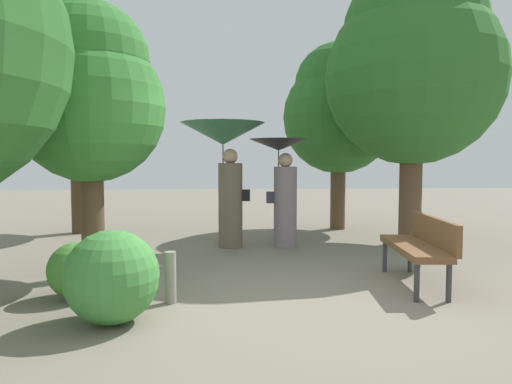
{
  "coord_description": "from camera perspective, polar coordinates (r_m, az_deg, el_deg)",
  "views": [
    {
      "loc": [
        -0.54,
        -4.76,
        1.51
      ],
      "look_at": [
        0.0,
        3.79,
        0.93
      ],
      "focal_mm": 32.49,
      "sensor_mm": 36.0,
      "label": 1
    }
  ],
  "objects": [
    {
      "name": "person_right",
      "position": [
        8.06,
        3.24,
        1.87
      ],
      "size": [
        1.02,
        1.02,
        1.88
      ],
      "rotation": [
        0.0,
        0.0,
        1.5
      ],
      "color": "gray",
      "rests_on": "ground"
    },
    {
      "name": "tree_near_left",
      "position": [
        10.41,
        -21.1,
        11.87
      ],
      "size": [
        2.49,
        2.49,
        4.51
      ],
      "color": "#4C3823",
      "rests_on": "ground"
    },
    {
      "name": "tree_near_right",
      "position": [
        9.03,
        18.8,
        14.82
      ],
      "size": [
        3.13,
        3.13,
        5.06
      ],
      "color": "brown",
      "rests_on": "ground"
    },
    {
      "name": "bush_path_left",
      "position": [
        5.51,
        -21.24,
        -8.96
      ],
      "size": [
        0.62,
        0.62,
        0.62
      ],
      "primitive_type": "sphere",
      "color": "#4C9338",
      "rests_on": "ground"
    },
    {
      "name": "tree_mid_right",
      "position": [
        10.42,
        10.16,
        10.14
      ],
      "size": [
        2.44,
        2.44,
        4.08
      ],
      "color": "brown",
      "rests_on": "ground"
    },
    {
      "name": "path_marker_post",
      "position": [
        5.06,
        -10.48,
        -10.3
      ],
      "size": [
        0.12,
        0.12,
        0.55
      ],
      "primitive_type": "cylinder",
      "color": "gray",
      "rests_on": "ground"
    },
    {
      "name": "person_left",
      "position": [
        8.06,
        -3.85,
        5.01
      ],
      "size": [
        1.45,
        1.45,
        2.17
      ],
      "rotation": [
        0.0,
        0.0,
        1.5
      ],
      "color": "#6B5B4C",
      "rests_on": "ground"
    },
    {
      "name": "park_bench",
      "position": [
        5.96,
        19.6,
        -5.99
      ],
      "size": [
        0.62,
        1.54,
        0.83
      ],
      "rotation": [
        0.0,
        0.0,
        -1.66
      ],
      "color": "#38383D",
      "rests_on": "ground"
    },
    {
      "name": "bush_path_right",
      "position": [
        4.54,
        -17.32,
        -9.95
      ],
      "size": [
        0.87,
        0.87,
        0.87
      ],
      "primitive_type": "sphere",
      "color": "#428C3D",
      "rests_on": "ground"
    },
    {
      "name": "ground_plane",
      "position": [
        5.02,
        2.78,
        -13.62
      ],
      "size": [
        40.0,
        40.0,
        0.0
      ],
      "primitive_type": "plane",
      "color": "gray"
    },
    {
      "name": "tree_mid_left",
      "position": [
        6.39,
        -19.79,
        11.33
      ],
      "size": [
        1.92,
        1.92,
        3.54
      ],
      "color": "brown",
      "rests_on": "ground"
    }
  ]
}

